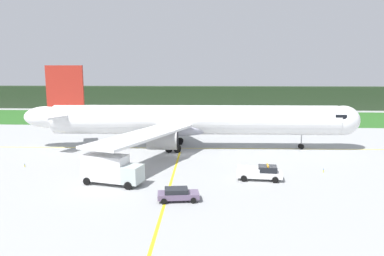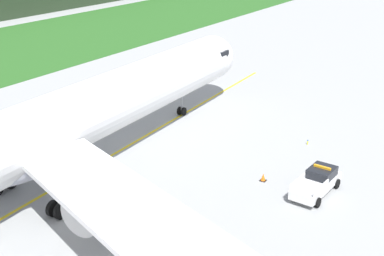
{
  "view_description": "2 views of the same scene",
  "coord_description": "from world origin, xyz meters",
  "px_view_note": "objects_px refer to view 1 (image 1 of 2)",
  "views": [
    {
      "loc": [
        5.62,
        -54.78,
        12.77
      ],
      "look_at": [
        1.76,
        3.36,
        3.73
      ],
      "focal_mm": 32.57,
      "sensor_mm": 36.0,
      "label": 1
    },
    {
      "loc": [
        -23.34,
        -23.61,
        19.02
      ],
      "look_at": [
        9.05,
        -3.45,
        4.03
      ],
      "focal_mm": 47.71,
      "sensor_mm": 36.0,
      "label": 2
    }
  ],
  "objects_px": {
    "staff_car": "(178,194)",
    "apron_cone": "(254,168)",
    "airliner": "(190,121)",
    "catering_truck": "(111,169)",
    "ops_pickup_truck": "(261,173)"
  },
  "relations": [
    {
      "from": "catering_truck",
      "to": "apron_cone",
      "type": "height_order",
      "value": "catering_truck"
    },
    {
      "from": "staff_car",
      "to": "apron_cone",
      "type": "bearing_deg",
      "value": 53.05
    },
    {
      "from": "apron_cone",
      "to": "ops_pickup_truck",
      "type": "bearing_deg",
      "value": -84.88
    },
    {
      "from": "airliner",
      "to": "staff_car",
      "type": "bearing_deg",
      "value": -88.85
    },
    {
      "from": "apron_cone",
      "to": "staff_car",
      "type": "bearing_deg",
      "value": -126.95
    },
    {
      "from": "airliner",
      "to": "apron_cone",
      "type": "bearing_deg",
      "value": -54.63
    },
    {
      "from": "airliner",
      "to": "ops_pickup_truck",
      "type": "distance_m",
      "value": 20.64
    },
    {
      "from": "airliner",
      "to": "ops_pickup_truck",
      "type": "xyz_separation_m",
      "value": [
        9.88,
        -17.68,
        -3.95
      ]
    },
    {
      "from": "staff_car",
      "to": "airliner",
      "type": "bearing_deg",
      "value": 91.15
    },
    {
      "from": "ops_pickup_truck",
      "to": "airliner",
      "type": "bearing_deg",
      "value": 119.2
    },
    {
      "from": "airliner",
      "to": "apron_cone",
      "type": "relative_size",
      "value": 91.66
    },
    {
      "from": "catering_truck",
      "to": "apron_cone",
      "type": "distance_m",
      "value": 18.81
    },
    {
      "from": "airliner",
      "to": "catering_truck",
      "type": "height_order",
      "value": "airliner"
    },
    {
      "from": "staff_car",
      "to": "apron_cone",
      "type": "distance_m",
      "value": 14.96
    },
    {
      "from": "ops_pickup_truck",
      "to": "catering_truck",
      "type": "xyz_separation_m",
      "value": [
        -17.73,
        -2.79,
        0.92
      ]
    }
  ]
}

